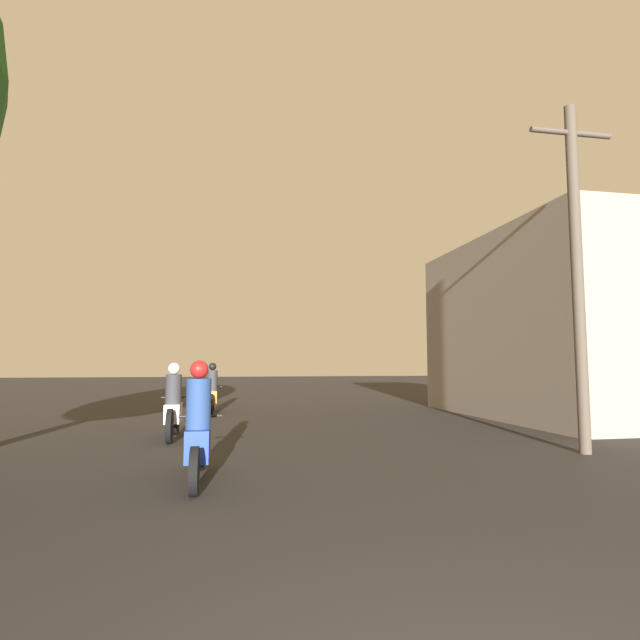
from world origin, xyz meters
TOP-DOWN VIEW (x-y plane):
  - motorcycle_blue at (-1.28, 5.34)m, footprint 0.60×2.03m
  - motorcycle_white at (-1.98, 9.27)m, footprint 0.60×1.95m
  - motorcycle_orange at (-1.35, 14.70)m, footprint 0.60×2.04m
  - motorcycle_yellow at (-1.80, 17.83)m, footprint 0.60×1.84m
  - building_right_near at (8.57, 11.61)m, footprint 4.68×7.99m
  - utility_pole_near at (5.13, 6.21)m, footprint 1.60×0.20m

SIDE VIEW (x-z plane):
  - motorcycle_yellow at x=-1.80m, z-range -0.15..1.32m
  - motorcycle_white at x=-1.98m, z-range -0.15..1.40m
  - motorcycle_orange at x=-1.35m, z-range -0.16..1.41m
  - motorcycle_blue at x=-1.28m, z-range -0.16..1.42m
  - building_right_near at x=8.57m, z-range 0.00..5.21m
  - utility_pole_near at x=5.13m, z-range 0.16..6.35m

